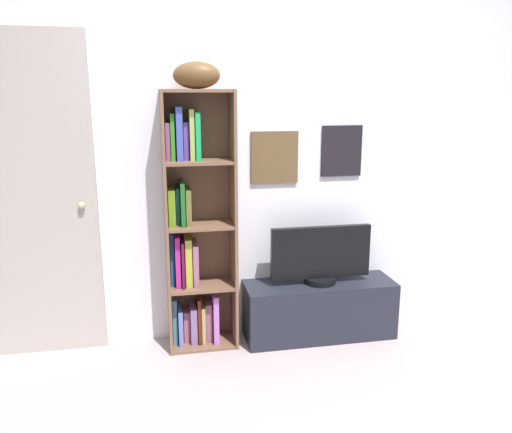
{
  "coord_description": "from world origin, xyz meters",
  "views": [
    {
      "loc": [
        -0.8,
        -2.34,
        1.69
      ],
      "look_at": [
        -0.17,
        0.85,
        0.91
      ],
      "focal_mm": 36.49,
      "sensor_mm": 36.0,
      "label": 1
    }
  ],
  "objects": [
    {
      "name": "ground",
      "position": [
        0.0,
        0.0,
        -0.02
      ],
      "size": [
        5.2,
        5.2,
        0.04
      ],
      "primitive_type": "cube",
      "color": "#A79596"
    },
    {
      "name": "back_wall",
      "position": [
        0.0,
        1.13,
        1.26
      ],
      "size": [
        4.8,
        0.08,
        2.51
      ],
      "color": "silver",
      "rests_on": "ground"
    },
    {
      "name": "bookshelf",
      "position": [
        -0.56,
        0.99,
        0.78
      ],
      "size": [
        0.46,
        0.28,
        1.71
      ],
      "color": "brown",
      "rests_on": "ground"
    },
    {
      "name": "football",
      "position": [
        -0.52,
        0.96,
        1.79
      ],
      "size": [
        0.32,
        0.23,
        0.16
      ],
      "primitive_type": "ellipsoid",
      "rotation": [
        0.0,
        0.0,
        -0.23
      ],
      "color": "brown",
      "rests_on": "bookshelf"
    },
    {
      "name": "tv_stand",
      "position": [
        0.3,
        0.93,
        0.2
      ],
      "size": [
        1.05,
        0.34,
        0.4
      ],
      "color": "black",
      "rests_on": "ground"
    },
    {
      "name": "television",
      "position": [
        0.3,
        0.93,
        0.6
      ],
      "size": [
        0.7,
        0.22,
        0.4
      ],
      "color": "black",
      "rests_on": "tv_stand"
    },
    {
      "name": "door",
      "position": [
        -1.55,
        1.08,
        1.03
      ],
      "size": [
        0.78,
        0.09,
        2.07
      ],
      "color": "#A79E96",
      "rests_on": "ground"
    }
  ]
}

